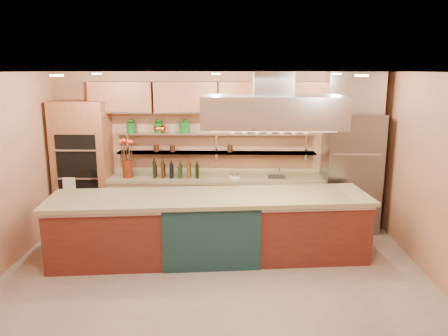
{
  "coord_description": "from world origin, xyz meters",
  "views": [
    {
      "loc": [
        0.28,
        -5.46,
        2.83
      ],
      "look_at": [
        0.12,
        1.0,
        1.37
      ],
      "focal_mm": 35.0,
      "sensor_mm": 36.0,
      "label": 1
    }
  ],
  "objects_px": {
    "island": "(210,227)",
    "green_canister": "(184,127)",
    "kitchen_scale": "(234,175)",
    "refrigerator": "(350,172)",
    "copper_kettle": "(161,129)",
    "flower_vase": "(127,169)"
  },
  "relations": [
    {
      "from": "island",
      "to": "green_canister",
      "type": "bearing_deg",
      "value": 104.0
    },
    {
      "from": "island",
      "to": "kitchen_scale",
      "type": "height_order",
      "value": "kitchen_scale"
    },
    {
      "from": "refrigerator",
      "to": "island",
      "type": "bearing_deg",
      "value": -151.71
    },
    {
      "from": "refrigerator",
      "to": "green_canister",
      "type": "height_order",
      "value": "refrigerator"
    },
    {
      "from": "kitchen_scale",
      "to": "green_canister",
      "type": "bearing_deg",
      "value": 173.3
    },
    {
      "from": "island",
      "to": "copper_kettle",
      "type": "height_order",
      "value": "copper_kettle"
    },
    {
      "from": "copper_kettle",
      "to": "green_canister",
      "type": "bearing_deg",
      "value": 0.0
    },
    {
      "from": "kitchen_scale",
      "to": "green_canister",
      "type": "distance_m",
      "value": 1.26
    },
    {
      "from": "kitchen_scale",
      "to": "refrigerator",
      "type": "bearing_deg",
      "value": 6.52
    },
    {
      "from": "refrigerator",
      "to": "kitchen_scale",
      "type": "xyz_separation_m",
      "value": [
        -2.06,
        0.01,
        -0.07
      ]
    },
    {
      "from": "kitchen_scale",
      "to": "copper_kettle",
      "type": "bearing_deg",
      "value": 177.45
    },
    {
      "from": "refrigerator",
      "to": "copper_kettle",
      "type": "xyz_separation_m",
      "value": [
        -3.4,
        0.23,
        0.74
      ]
    },
    {
      "from": "refrigerator",
      "to": "flower_vase",
      "type": "xyz_separation_m",
      "value": [
        -3.99,
        0.01,
        0.03
      ]
    },
    {
      "from": "island",
      "to": "kitchen_scale",
      "type": "xyz_separation_m",
      "value": [
        0.37,
        1.32,
        0.49
      ]
    },
    {
      "from": "refrigerator",
      "to": "island",
      "type": "xyz_separation_m",
      "value": [
        -2.43,
        -1.31,
        -0.56
      ]
    },
    {
      "from": "island",
      "to": "copper_kettle",
      "type": "xyz_separation_m",
      "value": [
        -0.97,
        1.54,
        1.3
      ]
    },
    {
      "from": "kitchen_scale",
      "to": "copper_kettle",
      "type": "height_order",
      "value": "copper_kettle"
    },
    {
      "from": "kitchen_scale",
      "to": "green_canister",
      "type": "relative_size",
      "value": 0.9
    },
    {
      "from": "kitchen_scale",
      "to": "green_canister",
      "type": "xyz_separation_m",
      "value": [
        -0.92,
        0.22,
        0.83
      ]
    },
    {
      "from": "flower_vase",
      "to": "green_canister",
      "type": "height_order",
      "value": "green_canister"
    },
    {
      "from": "flower_vase",
      "to": "green_canister",
      "type": "xyz_separation_m",
      "value": [
        1.01,
        0.22,
        0.73
      ]
    },
    {
      "from": "refrigerator",
      "to": "kitchen_scale",
      "type": "relative_size",
      "value": 11.99
    }
  ]
}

